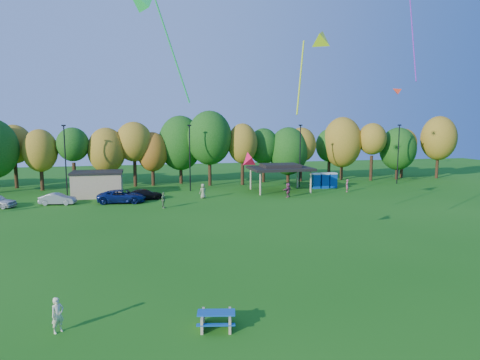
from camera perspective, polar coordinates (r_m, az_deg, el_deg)
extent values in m
plane|color=#19600F|center=(21.09, 0.46, -18.53)|extent=(160.00, 160.00, 0.00)
cylinder|color=black|center=(69.38, -27.69, 0.60)|extent=(0.50, 0.50, 3.79)
ellipsoid|color=olive|center=(69.05, -27.92, 4.24)|extent=(4.94, 4.94, 5.58)
cylinder|color=black|center=(65.32, -24.90, 0.18)|extent=(0.50, 0.50, 3.34)
ellipsoid|color=olive|center=(64.98, -25.09, 3.58)|extent=(4.61, 4.61, 5.88)
cylinder|color=black|center=(64.37, -21.21, 0.48)|extent=(0.50, 0.50, 3.82)
ellipsoid|color=#144C0F|center=(64.01, -21.40, 4.44)|extent=(4.43, 4.43, 4.73)
cylinder|color=black|center=(64.56, -17.23, 0.43)|extent=(0.50, 0.50, 3.25)
ellipsoid|color=olive|center=(64.22, -17.36, 3.79)|extent=(5.33, 5.33, 6.53)
cylinder|color=black|center=(64.91, -13.82, 0.90)|extent=(0.50, 0.50, 3.96)
ellipsoid|color=olive|center=(64.55, -13.95, 4.98)|extent=(5.31, 5.31, 5.82)
cylinder|color=black|center=(65.24, -11.52, 0.60)|extent=(0.50, 0.50, 3.05)
ellipsoid|color=#995914|center=(64.91, -11.60, 3.71)|extent=(4.54, 4.54, 5.87)
cylinder|color=black|center=(66.62, -7.88, 1.13)|extent=(0.50, 0.50, 3.77)
ellipsoid|color=#144C0F|center=(66.27, -7.95, 4.91)|extent=(6.69, 6.69, 8.35)
cylinder|color=black|center=(64.12, -4.05, 1.17)|extent=(0.50, 0.50, 4.28)
ellipsoid|color=#144C0F|center=(63.76, -4.09, 5.63)|extent=(6.64, 6.64, 8.01)
cylinder|color=black|center=(64.78, 0.34, 1.02)|extent=(0.50, 0.50, 3.76)
ellipsoid|color=olive|center=(64.43, 0.34, 4.90)|extent=(4.49, 4.49, 6.02)
cylinder|color=black|center=(67.74, 3.13, 1.15)|extent=(0.50, 0.50, 3.43)
ellipsoid|color=#144C0F|center=(67.41, 3.15, 4.54)|extent=(4.77, 4.77, 5.63)
cylinder|color=black|center=(68.12, 6.42, 0.95)|extent=(0.50, 0.50, 2.95)
ellipsoid|color=#144C0F|center=(67.81, 6.46, 3.85)|extent=(6.14, 6.14, 7.54)
cylinder|color=black|center=(69.30, 8.07, 1.27)|extent=(0.50, 0.50, 3.52)
ellipsoid|color=olive|center=(68.98, 8.13, 4.67)|extent=(4.78, 4.78, 5.53)
cylinder|color=black|center=(73.03, 11.76, 1.45)|extent=(0.50, 0.50, 3.39)
ellipsoid|color=#144C0F|center=(72.72, 11.85, 4.55)|extent=(4.54, 4.54, 5.46)
cylinder|color=black|center=(72.57, 13.37, 1.50)|extent=(0.50, 0.50, 3.72)
ellipsoid|color=olive|center=(72.25, 13.47, 4.92)|extent=(6.32, 6.32, 8.24)
cylinder|color=black|center=(72.85, 17.08, 1.53)|extent=(0.50, 0.50, 4.06)
ellipsoid|color=olive|center=(72.53, 17.22, 5.25)|extent=(4.50, 4.50, 5.13)
cylinder|color=black|center=(76.01, 20.18, 1.26)|extent=(0.50, 0.50, 3.05)
ellipsoid|color=#144C0F|center=(75.73, 20.31, 3.94)|extent=(5.97, 5.97, 7.05)
cylinder|color=black|center=(78.32, 20.75, 1.59)|extent=(0.50, 0.50, 3.55)
ellipsoid|color=olive|center=(78.04, 20.89, 4.62)|extent=(4.60, 4.60, 4.99)
cylinder|color=black|center=(80.04, 24.78, 1.68)|extent=(0.50, 0.50, 4.07)
ellipsoid|color=olive|center=(79.75, 24.97, 5.08)|extent=(5.83, 5.83, 7.42)
cylinder|color=black|center=(59.39, -22.25, 2.40)|extent=(0.16, 0.16, 9.00)
cube|color=black|center=(59.20, -22.47, 6.74)|extent=(0.50, 0.25, 0.18)
cylinder|color=black|center=(58.96, -6.70, 2.87)|extent=(0.16, 0.16, 9.00)
cube|color=black|center=(58.77, -6.77, 7.25)|extent=(0.50, 0.25, 0.18)
cylinder|color=black|center=(62.75, 8.00, 3.13)|extent=(0.16, 0.16, 9.00)
cube|color=black|center=(62.57, 8.07, 7.25)|extent=(0.50, 0.25, 0.18)
cylinder|color=black|center=(70.08, 20.33, 3.19)|extent=(0.16, 0.16, 9.00)
cube|color=black|center=(69.91, 20.50, 6.87)|extent=(0.50, 0.25, 0.18)
cube|color=tan|center=(57.23, -18.46, -0.63)|extent=(6.00, 4.00, 3.00)
cube|color=black|center=(57.03, -18.53, 0.99)|extent=(6.30, 4.30, 0.25)
cylinder|color=tan|center=(55.53, 2.73, -0.49)|extent=(0.24, 0.24, 3.00)
cylinder|color=tan|center=(57.80, 9.42, -0.26)|extent=(0.24, 0.24, 3.00)
cylinder|color=tan|center=(60.31, 1.44, 0.16)|extent=(0.24, 0.24, 3.00)
cylinder|color=tan|center=(62.41, 7.68, 0.35)|extent=(0.24, 0.24, 3.00)
cube|color=black|center=(58.72, 5.37, 1.55)|extent=(8.20, 6.20, 0.35)
cube|color=black|center=(58.68, 5.37, 1.94)|extent=(5.00, 3.50, 0.45)
cube|color=#0B3F9A|center=(62.22, 10.04, -0.19)|extent=(1.10, 1.10, 2.00)
cube|color=silver|center=(62.08, 10.06, 0.81)|extent=(1.15, 1.15, 0.18)
cube|color=#0B3F9A|center=(62.68, 11.16, -0.16)|extent=(1.10, 1.10, 2.00)
cube|color=silver|center=(62.55, 11.18, 0.83)|extent=(1.15, 1.15, 0.18)
cube|color=#0B3F9A|center=(63.32, 12.19, -0.11)|extent=(1.10, 1.10, 2.00)
cube|color=silver|center=(63.18, 12.22, 0.87)|extent=(1.15, 1.15, 0.18)
cube|color=tan|center=(20.60, -4.99, -18.16)|extent=(0.39, 1.38, 0.69)
cube|color=tan|center=(20.56, -1.36, -18.19)|extent=(0.39, 1.38, 0.69)
cube|color=#124D9E|center=(20.41, -3.19, -17.24)|extent=(1.82, 1.05, 0.06)
cube|color=#124D9E|center=(20.01, -3.24, -18.72)|extent=(1.73, 0.58, 0.05)
cube|color=#124D9E|center=(21.07, -3.13, -17.30)|extent=(1.73, 0.58, 0.05)
imported|color=beige|center=(21.53, -23.15, -16.23)|extent=(0.70, 0.68, 1.62)
imported|color=gray|center=(53.36, -23.14, -2.34)|extent=(4.12, 1.95, 1.31)
imported|color=navy|center=(52.08, -15.48, -2.11)|extent=(5.77, 3.15, 1.53)
imported|color=black|center=(53.62, -12.53, -1.88)|extent=(4.61, 2.45, 1.27)
imported|color=#8D9365|center=(53.32, -4.96, -1.48)|extent=(1.02, 0.81, 1.83)
imported|color=#923D5F|center=(54.30, 6.42, -1.34)|extent=(1.66, 1.47, 1.82)
imported|color=#678A54|center=(47.77, -10.19, -2.68)|extent=(0.79, 1.11, 1.75)
imported|color=#AC5164|center=(59.86, 14.08, -0.74)|extent=(0.61, 0.73, 1.72)
cone|color=#FB0D3D|center=(27.83, 1.18, 3.05)|extent=(1.05, 1.37, 1.33)
cone|color=red|center=(55.26, 20.07, 11.15)|extent=(1.62, 1.49, 1.33)
cylinder|color=purple|center=(42.44, 22.07, 16.97)|extent=(0.89, 2.75, 7.55)
cylinder|color=#1BD04B|center=(27.60, -9.16, 17.03)|extent=(2.36, 0.99, 6.61)
cone|color=#DEFF1A|center=(27.23, 10.82, 18.27)|extent=(1.92, 2.04, 1.64)
cylinder|color=#DEFF1A|center=(27.76, 8.06, 13.43)|extent=(1.05, 1.57, 4.73)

